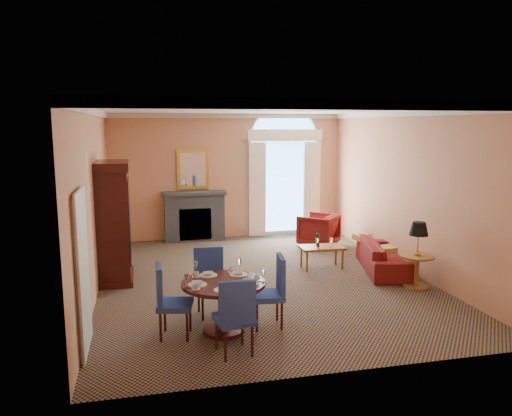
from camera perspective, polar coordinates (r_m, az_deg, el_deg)
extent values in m
plane|color=#131B3D|center=(9.64, 0.68, -8.12)|extent=(7.50, 7.50, 0.00)
cube|color=tan|center=(12.93, -3.25, 3.63)|extent=(6.00, 0.04, 3.20)
cube|color=tan|center=(9.06, -18.07, 0.65)|extent=(0.04, 7.50, 3.20)
cube|color=tan|center=(10.41, 16.97, 1.80)|extent=(0.04, 7.50, 3.20)
cube|color=silver|center=(9.19, 0.72, 11.25)|extent=(6.00, 7.50, 0.04)
cube|color=silver|center=(9.19, 0.72, 10.87)|extent=(6.00, 7.50, 0.12)
cube|color=silver|center=(6.84, -19.18, -7.09)|extent=(0.08, 0.90, 2.06)
cube|color=#40464C|center=(12.76, -7.04, -1.04)|extent=(1.50, 0.40, 1.20)
cube|color=#40464C|center=(12.63, -7.09, 1.79)|extent=(1.60, 0.46, 0.08)
cube|color=yellow|center=(12.76, -7.24, 4.40)|extent=(0.80, 0.04, 1.00)
cube|color=white|center=(12.74, -7.23, 4.39)|extent=(0.64, 0.02, 0.84)
cube|color=silver|center=(13.29, 3.17, 2.27)|extent=(1.90, 0.04, 2.50)
cube|color=#88BAE4|center=(13.28, 3.18, 2.27)|extent=(1.70, 0.02, 2.30)
cylinder|color=silver|center=(13.19, 3.22, 7.67)|extent=(1.90, 0.04, 1.90)
cube|color=white|center=(12.98, 0.13, 2.12)|extent=(0.45, 0.06, 2.45)
cube|color=white|center=(13.40, 6.39, 2.29)|extent=(0.45, 0.06, 2.45)
cube|color=white|center=(13.07, 3.37, 8.31)|extent=(2.00, 0.08, 0.30)
cube|color=black|center=(9.70, -15.97, -2.01)|extent=(0.57, 1.04, 2.09)
cube|color=black|center=(9.55, -16.28, 4.64)|extent=(0.65, 1.15, 0.17)
cube|color=black|center=(9.94, -15.70, -7.62)|extent=(0.65, 1.15, 0.10)
cylinder|color=black|center=(7.08, -3.74, -8.60)|extent=(1.19, 1.19, 0.05)
cylinder|color=black|center=(7.21, -3.71, -11.43)|extent=(0.16, 0.16, 0.70)
cylinder|color=black|center=(7.33, -3.68, -13.76)|extent=(0.59, 0.59, 0.06)
cylinder|color=white|center=(7.37, -2.02, -7.61)|extent=(0.27, 0.27, 0.01)
imported|color=white|center=(7.36, -2.03, -7.43)|extent=(0.15, 0.15, 0.04)
imported|color=white|center=(7.50, -2.81, -7.02)|extent=(0.09, 0.09, 0.07)
cylinder|color=white|center=(7.37, -5.50, -7.65)|extent=(0.27, 0.27, 0.01)
imported|color=white|center=(7.36, -5.50, -7.47)|extent=(0.15, 0.15, 0.04)
imported|color=white|center=(7.32, -6.87, -7.50)|extent=(0.09, 0.09, 0.07)
cylinder|color=white|center=(6.97, -6.72, -8.68)|extent=(0.27, 0.27, 0.01)
imported|color=white|center=(6.96, -6.72, -8.49)|extent=(0.15, 0.15, 0.04)
imported|color=white|center=(6.79, -6.88, -8.86)|extent=(0.09, 0.09, 0.07)
cylinder|color=white|center=(6.72, -3.73, -9.35)|extent=(0.27, 0.27, 0.01)
imported|color=white|center=(6.71, -3.73, -9.15)|extent=(0.15, 0.15, 0.04)
imported|color=white|center=(6.64, -2.28, -9.21)|extent=(0.09, 0.09, 0.07)
cylinder|color=white|center=(6.97, -0.77, -8.61)|extent=(0.27, 0.27, 0.01)
imported|color=white|center=(6.96, -0.77, -8.42)|extent=(0.15, 0.15, 0.04)
imported|color=white|center=(7.10, 0.09, -7.97)|extent=(0.09, 0.09, 0.07)
cube|color=#24408F|center=(7.80, -5.05, -8.92)|extent=(0.48, 0.48, 0.08)
cube|color=#24408F|center=(7.91, -5.45, -6.39)|extent=(0.47, 0.12, 0.55)
cylinder|color=black|center=(8.08, -4.00, -10.11)|extent=(0.04, 0.04, 0.42)
cylinder|color=black|center=(8.02, -6.56, -10.31)|extent=(0.04, 0.04, 0.42)
cylinder|color=black|center=(7.75, -3.44, -10.98)|extent=(0.04, 0.04, 0.42)
cylinder|color=black|center=(7.69, -6.11, -11.20)|extent=(0.04, 0.04, 0.42)
cube|color=#24408F|center=(6.54, -2.54, -12.59)|extent=(0.53, 0.53, 0.08)
cube|color=#24408F|center=(6.24, -2.14, -10.74)|extent=(0.46, 0.08, 0.55)
cylinder|color=black|center=(6.43, -3.52, -15.44)|extent=(0.04, 0.04, 0.42)
cylinder|color=black|center=(6.55, -0.43, -14.96)|extent=(0.04, 0.04, 0.42)
cylinder|color=black|center=(6.75, -4.54, -14.22)|extent=(0.04, 0.04, 0.42)
cylinder|color=black|center=(6.85, -1.58, -13.80)|extent=(0.04, 0.04, 0.42)
cube|color=#24408F|center=(7.37, 1.31, -10.01)|extent=(0.50, 0.50, 0.08)
cube|color=#24408F|center=(7.35, 2.86, -7.60)|extent=(0.12, 0.47, 0.55)
cylinder|color=black|center=(7.32, 2.97, -12.24)|extent=(0.04, 0.04, 0.42)
cylinder|color=black|center=(7.65, 2.43, -11.26)|extent=(0.04, 0.04, 0.42)
cylinder|color=black|center=(7.26, 0.11, -12.41)|extent=(0.04, 0.04, 0.42)
cylinder|color=black|center=(7.59, -0.30, -11.41)|extent=(0.04, 0.04, 0.42)
cube|color=#24408F|center=(7.11, -9.21, -10.88)|extent=(0.55, 0.55, 0.08)
cube|color=#24408F|center=(7.00, -11.01, -8.64)|extent=(0.08, 0.46, 0.55)
cylinder|color=black|center=(7.39, -10.37, -12.18)|extent=(0.04, 0.04, 0.42)
cylinder|color=black|center=(7.06, -10.86, -13.25)|extent=(0.04, 0.04, 0.42)
cylinder|color=black|center=(7.34, -7.53, -12.25)|extent=(0.04, 0.04, 0.42)
cylinder|color=black|center=(7.01, -7.87, -13.34)|extent=(0.04, 0.04, 0.42)
imported|color=maroon|center=(10.45, 14.45, -5.35)|extent=(1.30, 2.17, 0.59)
imported|color=maroon|center=(12.25, 7.15, -2.50)|extent=(1.19, 1.19, 0.78)
cube|color=#97632D|center=(10.34, 7.56, -4.50)|extent=(0.92, 0.53, 0.05)
cylinder|color=#97632D|center=(10.11, 5.85, -6.15)|extent=(0.04, 0.04, 0.40)
cylinder|color=#97632D|center=(10.38, 9.86, -5.83)|extent=(0.04, 0.04, 0.40)
cylinder|color=#97632D|center=(10.44, 5.21, -5.63)|extent=(0.04, 0.04, 0.40)
cylinder|color=#97632D|center=(10.70, 9.11, -5.34)|extent=(0.04, 0.04, 0.40)
cylinder|color=#97632D|center=(9.44, 17.96, -5.28)|extent=(0.61, 0.61, 0.04)
cylinder|color=#97632D|center=(9.52, 17.86, -7.05)|extent=(0.08, 0.08, 0.57)
cylinder|color=#97632D|center=(9.60, 17.78, -8.55)|extent=(0.44, 0.44, 0.04)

